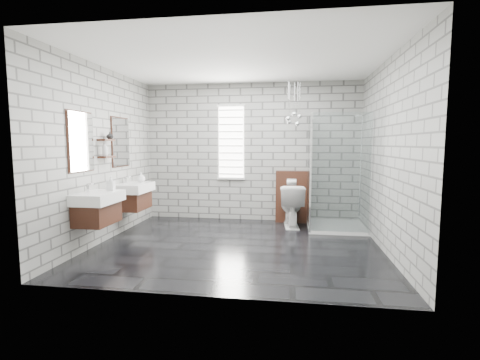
% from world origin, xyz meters
% --- Properties ---
extents(floor, '(4.20, 3.60, 0.02)m').
position_xyz_m(floor, '(0.00, 0.00, -0.01)').
color(floor, black).
rests_on(floor, ground).
extents(ceiling, '(4.20, 3.60, 0.02)m').
position_xyz_m(ceiling, '(0.00, 0.00, 2.71)').
color(ceiling, white).
rests_on(ceiling, wall_back).
extents(wall_back, '(4.20, 0.02, 2.70)m').
position_xyz_m(wall_back, '(0.00, 1.81, 1.35)').
color(wall_back, '#969792').
rests_on(wall_back, floor).
extents(wall_front, '(4.20, 0.02, 2.70)m').
position_xyz_m(wall_front, '(0.00, -1.81, 1.35)').
color(wall_front, '#969792').
rests_on(wall_front, floor).
extents(wall_left, '(0.02, 3.60, 2.70)m').
position_xyz_m(wall_left, '(-2.11, 0.00, 1.35)').
color(wall_left, '#969792').
rests_on(wall_left, floor).
extents(wall_right, '(0.02, 3.60, 2.70)m').
position_xyz_m(wall_right, '(2.11, 0.00, 1.35)').
color(wall_right, '#969792').
rests_on(wall_right, floor).
extents(vanity_left, '(0.47, 0.70, 1.57)m').
position_xyz_m(vanity_left, '(-1.91, -0.61, 0.76)').
color(vanity_left, '#3C1E12').
rests_on(vanity_left, wall_left).
extents(vanity_right, '(0.47, 0.70, 1.57)m').
position_xyz_m(vanity_right, '(-1.91, 0.51, 0.76)').
color(vanity_right, '#3C1E12').
rests_on(vanity_right, wall_left).
extents(shelf_lower, '(0.14, 0.30, 0.03)m').
position_xyz_m(shelf_lower, '(-2.03, -0.05, 1.32)').
color(shelf_lower, '#3C1E12').
rests_on(shelf_lower, wall_left).
extents(shelf_upper, '(0.14, 0.30, 0.03)m').
position_xyz_m(shelf_upper, '(-2.03, -0.05, 1.58)').
color(shelf_upper, '#3C1E12').
rests_on(shelf_upper, wall_left).
extents(window, '(0.56, 0.05, 1.48)m').
position_xyz_m(window, '(-0.40, 1.78, 1.55)').
color(window, white).
rests_on(window, wall_back).
extents(cistern_panel, '(0.60, 0.20, 1.00)m').
position_xyz_m(cistern_panel, '(0.80, 1.70, 0.50)').
color(cistern_panel, '#3C1E12').
rests_on(cistern_panel, floor).
extents(flush_plate, '(0.18, 0.01, 0.12)m').
position_xyz_m(flush_plate, '(0.80, 1.60, 0.80)').
color(flush_plate, silver).
rests_on(flush_plate, cistern_panel).
extents(shower_enclosure, '(1.00, 1.00, 2.03)m').
position_xyz_m(shower_enclosure, '(1.50, 1.18, 0.50)').
color(shower_enclosure, white).
rests_on(shower_enclosure, floor).
extents(pendant_cluster, '(0.29, 0.20, 0.87)m').
position_xyz_m(pendant_cluster, '(0.82, 1.38, 1.98)').
color(pendant_cluster, silver).
rests_on(pendant_cluster, ceiling).
extents(toilet, '(0.50, 0.80, 0.78)m').
position_xyz_m(toilet, '(0.80, 1.33, 0.39)').
color(toilet, white).
rests_on(toilet, floor).
extents(soap_bottle_a, '(0.10, 0.10, 0.21)m').
position_xyz_m(soap_bottle_a, '(-1.79, -0.39, 0.96)').
color(soap_bottle_a, '#B2B2B2').
rests_on(soap_bottle_a, vanity_left).
extents(soap_bottle_b, '(0.15, 0.15, 0.17)m').
position_xyz_m(soap_bottle_b, '(-1.83, 0.72, 0.94)').
color(soap_bottle_b, '#B2B2B2').
rests_on(soap_bottle_b, vanity_right).
extents(soap_bottle_c, '(0.09, 0.09, 0.22)m').
position_xyz_m(soap_bottle_c, '(-2.02, -0.12, 1.44)').
color(soap_bottle_c, '#B2B2B2').
rests_on(soap_bottle_c, shelf_lower).
extents(vase, '(0.12, 0.12, 0.11)m').
position_xyz_m(vase, '(-2.02, 0.05, 1.65)').
color(vase, '#B2B2B2').
rests_on(vase, shelf_upper).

